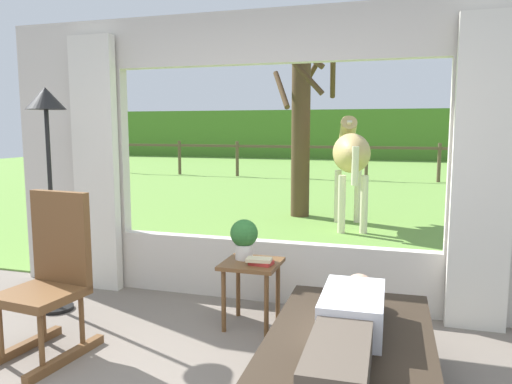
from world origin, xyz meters
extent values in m
cube|color=beige|center=(-2.02, 2.26, 1.27)|extent=(1.15, 0.12, 2.55)
cube|color=beige|center=(0.00, 2.26, 0.28)|extent=(2.90, 0.12, 0.55)
cube|color=beige|center=(0.00, 2.26, 2.33)|extent=(2.90, 0.12, 0.45)
cube|color=silver|center=(-1.69, 2.12, 1.20)|extent=(0.44, 0.10, 2.40)
cube|color=silver|center=(1.69, 2.12, 1.20)|extent=(0.44, 0.10, 2.40)
cube|color=olive|center=(0.00, 13.16, 0.01)|extent=(36.00, 21.68, 0.02)
cube|color=#4A7B2A|center=(0.00, 23.00, 1.20)|extent=(36.00, 2.00, 2.40)
cube|color=#2D2319|center=(0.88, 0.65, 0.33)|extent=(0.95, 1.72, 0.18)
cube|color=silver|center=(0.88, 0.80, 0.53)|extent=(0.36, 0.61, 0.22)
cube|color=#4C4238|center=(0.88, 0.20, 0.51)|extent=(0.30, 0.69, 0.18)
sphere|color=tan|center=(0.88, 1.19, 0.53)|extent=(0.20, 0.20, 0.20)
cube|color=brown|center=(-1.19, 0.72, 0.44)|extent=(0.53, 0.53, 0.06)
cube|color=brown|center=(-1.17, 0.93, 0.78)|extent=(0.48, 0.11, 0.68)
cube|color=brown|center=(-1.39, 0.74, 0.03)|extent=(0.13, 0.68, 0.06)
cube|color=brown|center=(-0.99, 0.70, 0.03)|extent=(0.13, 0.68, 0.06)
cylinder|color=brown|center=(-1.39, 0.56, 0.24)|extent=(0.04, 0.04, 0.38)
cylinder|color=brown|center=(-1.03, 0.52, 0.24)|extent=(0.04, 0.04, 0.38)
cylinder|color=brown|center=(-1.35, 0.92, 0.24)|extent=(0.04, 0.04, 0.38)
cylinder|color=brown|center=(-0.99, 0.88, 0.24)|extent=(0.04, 0.04, 0.38)
cube|color=brown|center=(0.01, 1.65, 0.51)|extent=(0.44, 0.44, 0.03)
cylinder|color=brown|center=(-0.16, 1.48, 0.24)|extent=(0.04, 0.04, 0.49)
cylinder|color=brown|center=(0.18, 1.48, 0.24)|extent=(0.04, 0.04, 0.49)
cylinder|color=brown|center=(-0.16, 1.82, 0.24)|extent=(0.04, 0.04, 0.49)
cylinder|color=brown|center=(0.18, 1.82, 0.24)|extent=(0.04, 0.04, 0.49)
cylinder|color=silver|center=(-0.07, 1.71, 0.58)|extent=(0.14, 0.14, 0.12)
sphere|color=#2D6B2D|center=(-0.07, 1.71, 0.73)|extent=(0.22, 0.22, 0.22)
cube|color=#B22D28|center=(0.11, 1.60, 0.53)|extent=(0.18, 0.14, 0.03)
cube|color=beige|center=(0.09, 1.58, 0.56)|extent=(0.20, 0.13, 0.03)
cylinder|color=black|center=(-1.70, 1.49, 0.01)|extent=(0.28, 0.28, 0.03)
cylinder|color=black|center=(-1.70, 1.49, 0.85)|extent=(0.04, 0.04, 1.71)
cone|color=black|center=(-1.70, 1.49, 1.80)|extent=(0.32, 0.32, 0.18)
ellipsoid|color=tan|center=(0.32, 5.72, 1.17)|extent=(0.80, 1.33, 0.60)
cylinder|color=tan|center=(0.18, 6.38, 1.48)|extent=(0.38, 0.64, 0.53)
ellipsoid|color=tan|center=(0.14, 6.62, 1.63)|extent=(0.29, 0.51, 0.24)
cube|color=beige|center=(0.20, 6.31, 1.51)|extent=(0.16, 0.44, 0.32)
cylinder|color=beige|center=(0.44, 5.13, 1.02)|extent=(0.12, 0.12, 0.55)
cylinder|color=beige|center=(0.08, 6.10, 0.45)|extent=(0.11, 0.11, 0.85)
cylinder|color=beige|center=(0.39, 6.16, 0.45)|extent=(0.11, 0.11, 0.85)
cylinder|color=beige|center=(0.25, 5.27, 0.45)|extent=(0.11, 0.11, 0.85)
cylinder|color=beige|center=(0.56, 5.34, 0.45)|extent=(0.11, 0.11, 0.85)
cylinder|color=#4C3823|center=(-0.63, 6.48, 1.51)|extent=(0.32, 0.32, 2.98)
cylinder|color=#47331E|center=(-0.93, 6.31, 2.19)|extent=(0.48, 0.77, 0.69)
cylinder|color=#47331E|center=(-0.11, 6.55, 2.64)|extent=(0.24, 1.11, 1.14)
cylinder|color=#47331E|center=(-0.61, 6.05, 2.53)|extent=(0.89, 0.13, 0.95)
cylinder|color=#47331E|center=(-0.76, 5.94, 2.94)|extent=(1.30, 0.41, 1.01)
cylinder|color=#47331E|center=(-0.32, 6.91, 2.89)|extent=(0.91, 0.67, 1.22)
cylinder|color=brown|center=(-8.00, 12.87, 0.57)|extent=(0.10, 0.10, 1.10)
cylinder|color=brown|center=(-6.00, 12.87, 0.57)|extent=(0.10, 0.10, 1.10)
cylinder|color=brown|center=(-4.00, 12.87, 0.57)|extent=(0.10, 0.10, 1.10)
cylinder|color=brown|center=(-2.00, 12.87, 0.57)|extent=(0.10, 0.10, 1.10)
cylinder|color=brown|center=(0.00, 12.87, 0.57)|extent=(0.10, 0.10, 1.10)
cylinder|color=brown|center=(2.00, 12.87, 0.57)|extent=(0.10, 0.10, 1.10)
cube|color=brown|center=(0.00, 12.87, 0.97)|extent=(16.00, 0.06, 0.08)
camera|label=1|loc=(1.14, -1.94, 1.56)|focal=34.83mm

